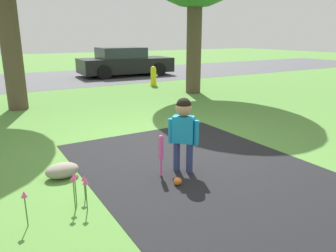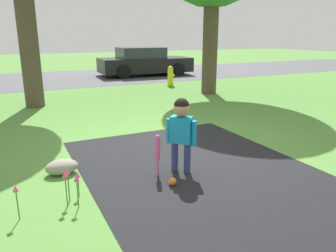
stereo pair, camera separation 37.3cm
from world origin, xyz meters
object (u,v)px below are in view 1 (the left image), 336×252
fire_hydrant (153,76)px  sports_ball (178,181)px  parked_car (124,62)px  child (183,125)px  baseball_bat (161,150)px

fire_hydrant → sports_ball: bearing=-116.1°
fire_hydrant → parked_car: (0.35, 3.42, 0.24)m
child → baseball_bat: bearing=-135.4°
child → sports_ball: size_ratio=10.29×
baseball_bat → sports_ball: size_ratio=5.72×
child → parked_car: bearing=117.1°
baseball_bat → fire_hydrant: fire_hydrant is taller
sports_ball → child: bearing=48.4°
parked_car → child: bearing=-106.4°
child → parked_car: (3.64, 10.41, -0.07)m
child → fire_hydrant: 7.73m
sports_ball → baseball_bat: bearing=97.8°
fire_hydrant → parked_car: parked_car is taller
parked_car → fire_hydrant: bearing=-92.9°
fire_hydrant → child: bearing=-115.2°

